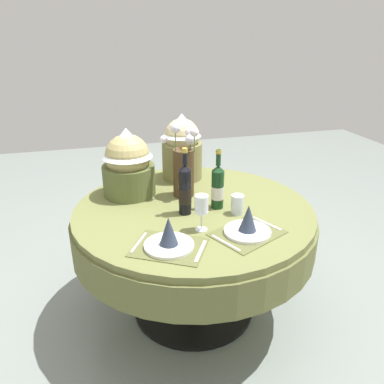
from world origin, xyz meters
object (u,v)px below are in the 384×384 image
Objects in this scene: flower_vase at (184,167)px; wine_glass_left at (202,205)px; gift_tub_back_left at (128,161)px; tumbler_near_right at (237,204)px; dining_table at (194,228)px; gift_tub_back_centre at (182,145)px; place_setting_right at (248,225)px; wine_bottle_centre at (185,189)px; wine_bottle_left at (218,187)px; place_setting_left at (169,239)px.

flower_vase is 2.41× the size of wine_glass_left.
flower_vase reaches higher than gift_tub_back_left.
dining_table is at bearing 145.43° from tumbler_near_right.
wine_glass_left is at bearing -152.24° from tumbler_near_right.
flower_vase is 0.42m from tumbler_near_right.
flower_vase reaches higher than gift_tub_back_centre.
place_setting_right is 1.09× the size of wine_bottle_centre.
wine_bottle_centre reaches higher than wine_glass_left.
wine_glass_left is at bearing -92.72° from flower_vase.
wine_bottle_centre is at bearing -53.10° from gift_tub_back_left.
gift_tub_back_centre is at bearing 83.43° from wine_glass_left.
place_setting_right is 0.61m from flower_vase.
wine_bottle_left reaches higher than wine_glass_left.
dining_table is 4.05× the size of wine_bottle_left.
flower_vase is at bearing 69.43° from place_setting_left.
wine_glass_left is (-0.22, 0.10, 0.09)m from place_setting_right.
place_setting_right is at bearing -64.73° from dining_table.
wine_glass_left reaches higher than place_setting_right.
wine_bottle_centre reaches higher than place_setting_right.
place_setting_left is at bearing -147.45° from wine_glass_left.
wine_glass_left is (-0.04, -0.28, 0.29)m from dining_table.
gift_tub_back_centre is at bearing 26.51° from gift_tub_back_left.
place_setting_right is at bearing -81.66° from gift_tub_back_centre.
tumbler_near_right is (0.23, -0.33, -0.13)m from flower_vase.
gift_tub_back_left is at bearing 141.51° from tumbler_near_right.
dining_table is at bearing -40.77° from gift_tub_back_left.
gift_tub_back_left is at bearing 98.50° from place_setting_left.
wine_glass_left is at bearing -97.30° from dining_table.
flower_vase is 0.34m from gift_tub_back_left.
dining_table is at bearing 162.02° from wine_bottle_left.
wine_bottle_left is at bearing 44.86° from place_setting_left.
tumbler_near_right is 0.68m from gift_tub_back_centre.
gift_tub_back_left reaches higher than tumbler_near_right.
wine_bottle_left reaches higher than place_setting_right.
flower_vase is at bearing 87.28° from wine_glass_left.
wine_glass_left is at bearing -96.57° from gift_tub_back_centre.
dining_table is 0.40m from wine_glass_left.
wine_bottle_left is at bearing 128.34° from tumbler_near_right.
gift_tub_back_centre reaches higher than wine_bottle_centre.
place_setting_left is 0.94× the size of gift_tub_back_centre.
place_setting_left is 0.39m from wine_bottle_centre.
flower_vase is at bearing 77.65° from wine_bottle_centre.
wine_bottle_centre is at bearing -102.27° from gift_tub_back_centre.
flower_vase reaches higher than place_setting_right.
place_setting_right is 0.35m from wine_bottle_left.
place_setting_left is 0.64m from flower_vase.
gift_tub_back_centre is (0.39, 0.19, 0.02)m from gift_tub_back_left.
dining_table is 3.73× the size of wine_bottle_centre.
wine_glass_left is (-0.17, -0.24, 0.01)m from wine_bottle_left.
flower_vase is (-0.01, 0.18, 0.33)m from dining_table.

